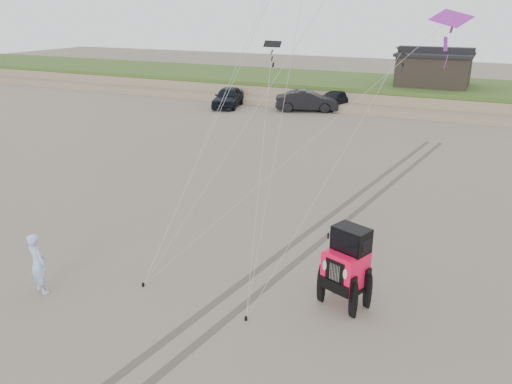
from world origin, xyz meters
TOP-DOWN VIEW (x-y plane):
  - ground at (0.00, 0.00)m, footprint 160.00×160.00m
  - dune_ridge at (0.00, 37.50)m, footprint 160.00×14.25m
  - cabin at (2.00, 37.00)m, footprint 6.40×5.40m
  - truck_a at (-14.09, 28.16)m, footprint 3.26×5.49m
  - truck_b at (-7.12, 29.32)m, footprint 5.58×3.51m
  - truck_c at (-5.39, 31.44)m, footprint 3.40×5.40m
  - jeep at (3.98, 1.74)m, footprint 3.96×5.71m
  - man at (-4.65, -1.55)m, footprint 0.82×0.64m
  - stake_main at (-2.02, 0.04)m, footprint 0.08×0.08m
  - stake_aux at (1.73, -0.20)m, footprint 0.08×0.08m
  - tire_tracks at (2.00, 8.00)m, footprint 5.22×29.74m

SIDE VIEW (x-z plane):
  - ground at x=0.00m, z-range 0.00..0.00m
  - tire_tracks at x=2.00m, z-range 0.00..0.01m
  - stake_main at x=-2.02m, z-range 0.00..0.12m
  - stake_aux at x=1.73m, z-range 0.00..0.12m
  - truck_c at x=-5.39m, z-range 0.00..1.46m
  - dune_ridge at x=0.00m, z-range -0.04..1.68m
  - truck_b at x=-7.12m, z-range 0.00..1.74m
  - truck_a at x=-14.09m, z-range 0.00..1.75m
  - jeep at x=3.98m, z-range 0.00..1.95m
  - man at x=-4.65m, z-range 0.00..1.97m
  - cabin at x=2.00m, z-range 1.56..4.91m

